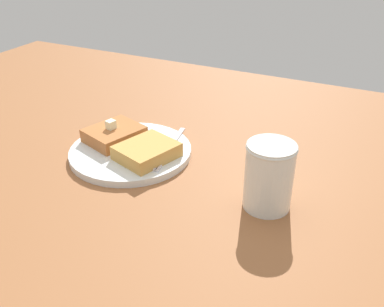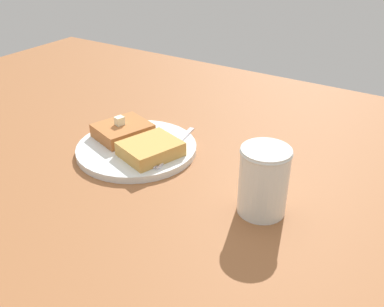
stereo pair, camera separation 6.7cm
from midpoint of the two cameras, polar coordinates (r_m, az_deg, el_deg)
The scene contains 7 objects.
table_surface at distance 75.17cm, azimuth -14.90°, elevation -2.69°, with size 126.91×126.91×2.24cm, color #945B34.
plate at distance 77.00cm, azimuth -4.92°, elevation 0.68°, with size 21.49×21.49×1.23cm.
toast_slice_left at distance 79.60cm, azimuth -6.84°, elevation 3.00°, with size 7.95×9.39×2.43cm, color #B36B38.
toast_slice_middle at distance 72.88cm, azimuth -2.93°, elevation 0.55°, with size 7.95×9.39×2.43cm, color tan.
butter_pat_primary at distance 78.79cm, azimuth -7.25°, elevation 4.29°, with size 1.55×1.39×1.55cm, color #F5F2C5.
fork at distance 74.84cm, azimuth -0.20°, elevation 0.51°, with size 3.86×16.03×0.36cm.
syrup_jar at distance 61.16cm, azimuth 12.61°, elevation -4.07°, with size 7.17×7.17×10.14cm.
Camera 2 is at (52.26, -39.78, 39.87)cm, focal length 40.00 mm.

